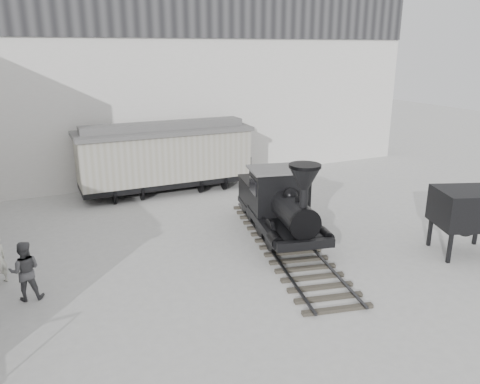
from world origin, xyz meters
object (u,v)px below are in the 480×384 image
locomotive (282,208)px  boxcar (165,156)px  coal_hopper (467,213)px  visitor_b (25,271)px

locomotive → boxcar: boxcar is taller
boxcar → coal_hopper: boxcar is taller
boxcar → visitor_b: (-7.12, -9.31, -1.03)m
locomotive → coal_hopper: size_ratio=3.73×
visitor_b → coal_hopper: 15.46m
visitor_b → boxcar: bearing=-119.8°
boxcar → locomotive: bearing=-74.1°
boxcar → coal_hopper: (7.99, -12.50, -0.35)m
coal_hopper → visitor_b: bearing=-171.2°
visitor_b → coal_hopper: bearing=175.7°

